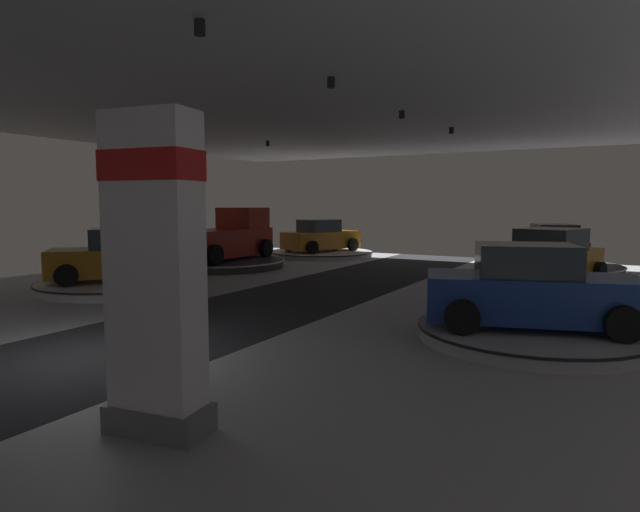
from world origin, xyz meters
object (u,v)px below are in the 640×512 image
(display_platform_mid_left, at_px, (119,284))
(display_platform_mid_right, at_px, (531,333))
(pickup_truck_far_left, at_px, (225,238))
(display_car_mid_left, at_px, (119,257))
(display_car_deep_left, at_px, (321,237))
(display_car_deep_right, at_px, (553,246))
(display_car_mid_right, at_px, (531,290))
(display_platform_far_left, at_px, (221,263))
(display_car_far_right, at_px, (549,260))
(display_platform_far_right, at_px, (547,291))
(brand_sign_pylon, at_px, (155,270))
(display_platform_deep_right, at_px, (552,267))
(display_platform_deep_left, at_px, (321,253))

(display_platform_mid_left, relative_size, display_platform_mid_right, 1.11)
(pickup_truck_far_left, height_order, display_car_mid_left, pickup_truck_far_left)
(pickup_truck_far_left, xyz_separation_m, display_car_deep_left, (1.42, 6.23, -0.24))
(display_car_deep_right, bearing_deg, display_car_mid_right, -85.87)
(display_car_deep_right, relative_size, display_car_deep_left, 1.00)
(display_car_mid_left, height_order, display_car_mid_right, display_car_mid_left)
(display_platform_far_left, height_order, display_car_deep_left, display_car_deep_left)
(display_platform_far_left, relative_size, display_platform_mid_left, 1.11)
(display_car_mid_left, bearing_deg, display_car_far_right, 23.11)
(pickup_truck_far_left, distance_m, display_car_deep_left, 6.40)
(pickup_truck_far_left, height_order, display_platform_mid_left, pickup_truck_far_left)
(display_car_mid_left, distance_m, display_platform_far_right, 13.59)
(pickup_truck_far_left, xyz_separation_m, display_platform_mid_left, (1.14, -6.80, -1.11))
(brand_sign_pylon, relative_size, display_car_mid_right, 0.86)
(display_platform_far_left, xyz_separation_m, display_car_mid_right, (13.93, -6.77, 0.87))
(display_platform_far_left, bearing_deg, display_platform_deep_right, 24.99)
(display_platform_deep_right, bearing_deg, pickup_truck_far_left, -156.20)
(display_platform_far_right, bearing_deg, display_platform_mid_left, -156.94)
(brand_sign_pylon, relative_size, display_platform_mid_left, 0.76)
(brand_sign_pylon, bearing_deg, display_platform_mid_left, 142.69)
(display_platform_far_right, bearing_deg, display_platform_deep_right, 95.04)
(brand_sign_pylon, xyz_separation_m, display_platform_deep_left, (-9.20, 20.30, -1.87))
(display_platform_far_left, distance_m, display_car_deep_right, 14.36)
(pickup_truck_far_left, relative_size, display_car_deep_left, 1.18)
(display_car_deep_left, bearing_deg, display_platform_mid_left, -91.24)
(pickup_truck_far_left, distance_m, display_platform_mid_left, 6.98)
(display_platform_mid_right, height_order, display_car_deep_left, display_car_deep_left)
(display_platform_mid_left, distance_m, display_car_mid_right, 12.83)
(display_platform_mid_right, distance_m, display_car_far_right, 5.72)
(display_platform_far_right, height_order, display_car_far_right, display_car_far_right)
(display_platform_far_left, bearing_deg, display_car_mid_right, -25.91)
(display_car_mid_right, distance_m, display_platform_far_right, 5.68)
(display_platform_far_right, bearing_deg, display_car_deep_right, 94.99)
(display_car_mid_right, bearing_deg, display_car_deep_left, 133.22)
(pickup_truck_far_left, height_order, display_platform_deep_right, pickup_truck_far_left)
(brand_sign_pylon, xyz_separation_m, display_car_mid_right, (3.30, 6.95, -0.96))
(display_platform_mid_right, bearing_deg, brand_sign_pylon, -115.60)
(display_platform_deep_right, height_order, display_platform_mid_left, display_platform_mid_left)
(brand_sign_pylon, height_order, display_car_deep_right, brand_sign_pylon)
(brand_sign_pylon, relative_size, display_platform_mid_right, 0.85)
(display_car_mid_right, xyz_separation_m, display_car_deep_left, (-12.52, 13.32, -0.02))
(display_platform_mid_left, bearing_deg, brand_sign_pylon, -37.31)
(display_platform_far_left, xyz_separation_m, display_platform_mid_left, (1.13, -6.48, -0.02))
(display_platform_far_right, bearing_deg, display_car_mid_left, -156.99)
(display_platform_deep_right, height_order, display_platform_deep_left, display_platform_deep_left)
(display_car_deep_right, distance_m, display_platform_deep_left, 11.63)
(display_car_mid_left, relative_size, display_car_mid_right, 0.95)
(display_car_deep_right, distance_m, display_platform_far_right, 7.26)
(display_platform_deep_left, distance_m, display_platform_far_right, 14.45)
(display_platform_mid_left, bearing_deg, display_platform_far_left, 99.88)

